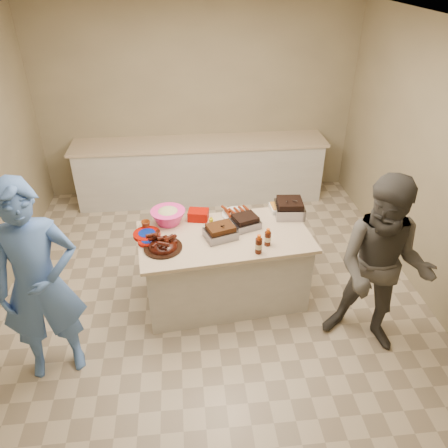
{
  "coord_description": "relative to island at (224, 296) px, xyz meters",
  "views": [
    {
      "loc": [
        -0.25,
        -3.64,
        3.2
      ],
      "look_at": [
        0.12,
        -0.02,
        0.9
      ],
      "focal_mm": 35.0,
      "sensor_mm": 36.0,
      "label": 1
    }
  ],
  "objects": [
    {
      "name": "room",
      "position": [
        -0.12,
        0.07,
        0.0
      ],
      "size": [
        4.5,
        5.0,
        2.7
      ],
      "primitive_type": null,
      "color": "tan",
      "rests_on": "ground"
    },
    {
      "name": "back_counter",
      "position": [
        -0.12,
        2.27,
        0.45
      ],
      "size": [
        3.6,
        0.64,
        0.9
      ],
      "primitive_type": null,
      "color": "beige",
      "rests_on": "ground"
    },
    {
      "name": "guest_gray",
      "position": [
        1.29,
        -0.75,
        0.0
      ],
      "size": [
        1.59,
        1.92,
        0.66
      ],
      "primitive_type": "imported",
      "rotation": [
        0.0,
        0.0,
        -0.52
      ],
      "color": "#4E4C46",
      "rests_on": "ground"
    },
    {
      "name": "coleslaw_bowl",
      "position": [
        -0.55,
        0.29,
        0.8
      ],
      "size": [
        0.39,
        0.39,
        0.24
      ],
      "primitive_type": null,
      "rotation": [
        0.0,
        0.0,
        0.1
      ],
      "color": "#FF3399",
      "rests_on": "island"
    },
    {
      "name": "sauce_bowl",
      "position": [
        -0.14,
        0.12,
        0.8
      ],
      "size": [
        0.14,
        0.05,
        0.13
      ],
      "primitive_type": "imported",
      "rotation": [
        0.0,
        0.0,
        0.1
      ],
      "color": "silver",
      "rests_on": "island"
    },
    {
      "name": "roasting_pan",
      "position": [
        0.72,
        0.32,
        0.8
      ],
      "size": [
        0.33,
        0.33,
        0.12
      ],
      "primitive_type": "cube",
      "rotation": [
        0.0,
        0.0,
        -0.09
      ],
      "color": "gray",
      "rests_on": "island"
    },
    {
      "name": "basket_stack",
      "position": [
        -0.24,
        0.33,
        0.8
      ],
      "size": [
        0.23,
        0.19,
        0.1
      ],
      "primitive_type": "cube",
      "rotation": [
        0.0,
        0.0,
        -0.19
      ],
      "color": "#940800",
      "rests_on": "island"
    },
    {
      "name": "rib_platter",
      "position": [
        -0.6,
        -0.16,
        0.8
      ],
      "size": [
        0.46,
        0.46,
        0.15
      ],
      "primitive_type": null,
      "rotation": [
        0.0,
        0.0,
        0.31
      ],
      "color": "#390E06",
      "rests_on": "island"
    },
    {
      "name": "brisket_tray",
      "position": [
        0.22,
        0.13,
        0.8
      ],
      "size": [
        0.33,
        0.3,
        0.08
      ],
      "primitive_type": "cube",
      "rotation": [
        0.0,
        0.0,
        0.35
      ],
      "color": "black",
      "rests_on": "island"
    },
    {
      "name": "plate_stack_large",
      "position": [
        -0.76,
        0.07,
        0.8
      ],
      "size": [
        0.3,
        0.3,
        0.03
      ],
      "primitive_type": "cylinder",
      "rotation": [
        0.0,
        0.0,
        0.1
      ],
      "color": "#940800",
      "rests_on": "island"
    },
    {
      "name": "guest_blue",
      "position": [
        -1.57,
        -0.75,
        0.0
      ],
      "size": [
        1.07,
        1.96,
        0.44
      ],
      "primitive_type": "imported",
      "rotation": [
        0.0,
        0.0,
        0.22
      ],
      "color": "#4E79CB",
      "rests_on": "ground"
    },
    {
      "name": "bbq_bottle_a",
      "position": [
        0.28,
        -0.32,
        0.8
      ],
      "size": [
        0.07,
        0.07,
        0.2
      ],
      "primitive_type": "cylinder",
      "rotation": [
        0.0,
        0.0,
        0.1
      ],
      "color": "#3A1308",
      "rests_on": "island"
    },
    {
      "name": "pulled_pork_tray",
      "position": [
        -0.04,
        -0.04,
        0.8
      ],
      "size": [
        0.35,
        0.31,
        0.09
      ],
      "primitive_type": "cube",
      "rotation": [
        0.0,
        0.0,
        0.32
      ],
      "color": "#47230F",
      "rests_on": "island"
    },
    {
      "name": "mac_cheese_dish",
      "position": [
        0.68,
        0.42,
        0.8
      ],
      "size": [
        0.28,
        0.21,
        0.07
      ],
      "primitive_type": "cube",
      "rotation": [
        0.0,
        0.0,
        0.05
      ],
      "color": "orange",
      "rests_on": "island"
    },
    {
      "name": "island",
      "position": [
        0.0,
        0.0,
        0.0
      ],
      "size": [
        1.78,
        1.06,
        0.8
      ],
      "primitive_type": null,
      "rotation": [
        0.0,
        0.0,
        0.1
      ],
      "color": "beige",
      "rests_on": "ground"
    },
    {
      "name": "plastic_cup",
      "position": [
        -0.78,
        0.2,
        0.8
      ],
      "size": [
        0.1,
        0.1,
        0.09
      ],
      "primitive_type": "imported",
      "rotation": [
        0.0,
        0.0,
        0.1
      ],
      "color": "#91461A",
      "rests_on": "island"
    },
    {
      "name": "plate_stack_small",
      "position": [
        -0.75,
        -0.05,
        0.8
      ],
      "size": [
        0.21,
        0.21,
        0.03
      ],
      "primitive_type": "cylinder",
      "rotation": [
        0.0,
        0.0,
        0.1
      ],
      "color": "#940800",
      "rests_on": "island"
    },
    {
      "name": "bbq_bottle_b",
      "position": [
        0.39,
        -0.21,
        0.8
      ],
      "size": [
        0.07,
        0.07,
        0.18
      ],
      "primitive_type": "cylinder",
      "rotation": [
        0.0,
        0.0,
        0.1
      ],
      "color": "#3A1308",
      "rests_on": "island"
    },
    {
      "name": "mustard_bottle",
      "position": [
        -0.12,
        0.18,
        0.8
      ],
      "size": [
        0.05,
        0.05,
        0.12
      ],
      "primitive_type": "cylinder",
      "rotation": [
        0.0,
        0.0,
        0.1
      ],
      "color": "yellow",
      "rests_on": "island"
    },
    {
      "name": "sausage_plate",
      "position": [
        0.18,
        0.37,
        0.8
      ],
      "size": [
        0.42,
        0.42,
        0.06
      ],
      "primitive_type": "cylinder",
      "rotation": [
        0.0,
        0.0,
        0.33
      ],
      "color": "silver",
      "rests_on": "island"
    }
  ]
}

